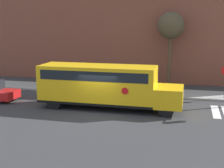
# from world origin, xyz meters

# --- Properties ---
(ground_plane) EXTENTS (60.00, 60.00, 0.00)m
(ground_plane) POSITION_xyz_m (0.00, 0.00, 0.00)
(ground_plane) COLOR #333335
(sidewalk_strip) EXTENTS (44.00, 3.00, 0.15)m
(sidewalk_strip) POSITION_xyz_m (0.00, 6.50, 0.07)
(sidewalk_strip) COLOR #9E9E99
(sidewalk_strip) RESTS_ON ground
(building_backdrop) EXTENTS (32.00, 4.00, 11.80)m
(building_backdrop) POSITION_xyz_m (0.00, 13.00, 5.90)
(building_backdrop) COLOR brown
(building_backdrop) RESTS_ON ground
(school_bus) EXTENTS (9.72, 2.57, 2.96)m
(school_bus) POSITION_xyz_m (0.03, 1.06, 1.70)
(school_bus) COLOR yellow
(school_bus) RESTS_ON ground
(tree_near_sidewalk) EXTENTS (2.44, 2.44, 6.81)m
(tree_near_sidewalk) POSITION_xyz_m (3.88, 9.81, 5.48)
(tree_near_sidewalk) COLOR brown
(tree_near_sidewalk) RESTS_ON ground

